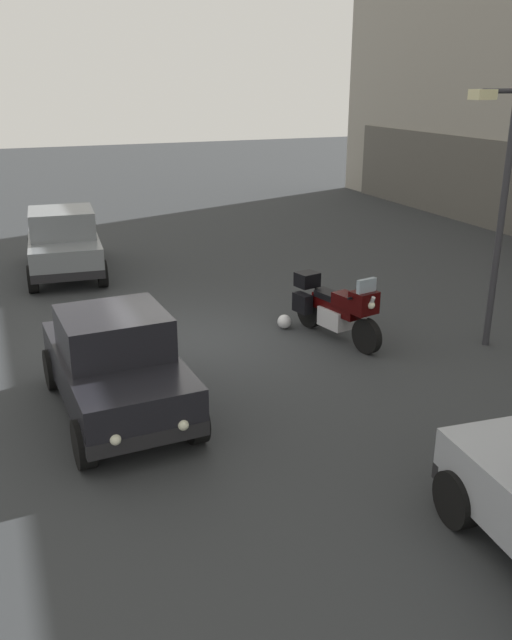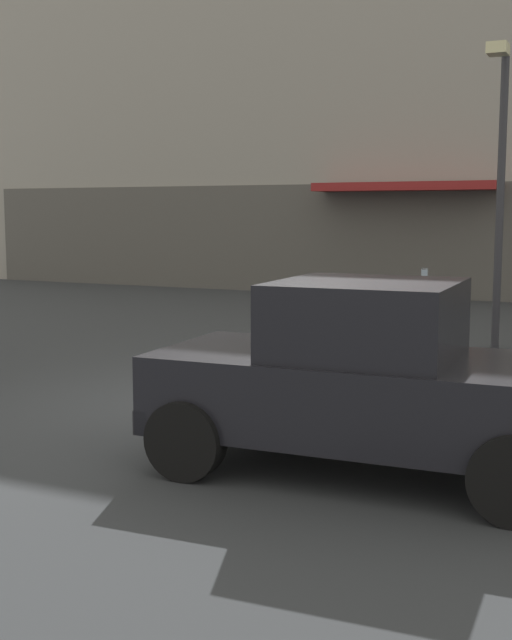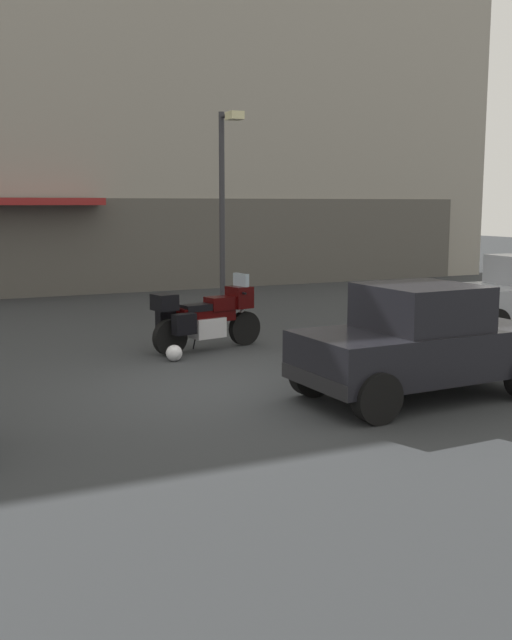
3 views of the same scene
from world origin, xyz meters
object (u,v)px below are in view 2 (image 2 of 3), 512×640
at_px(helmet, 288,360).
at_px(streetlamp_curbside, 500,166).
at_px(car_compact_side, 366,379).
at_px(motorcycle, 365,322).

xyz_separation_m(helmet, streetlamp_curbside, (2.17, 2.95, 2.64)).
distance_m(helmet, car_compact_side, 4.38).
relative_size(helmet, streetlamp_curbside, 0.06).
bearing_deg(helmet, streetlamp_curbside, 53.60).
relative_size(car_compact_side, streetlamp_curbside, 0.78).
bearing_deg(car_compact_side, helmet, 119.02).
bearing_deg(streetlamp_curbside, car_compact_side, -89.26).
height_order(car_compact_side, streetlamp_curbside, streetlamp_curbside).
bearing_deg(car_compact_side, motorcycle, 105.57).
bearing_deg(motorcycle, helmet, -154.21).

